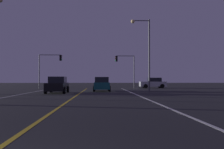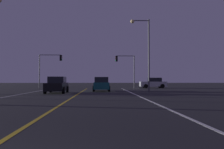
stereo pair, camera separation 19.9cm
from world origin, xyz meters
TOP-DOWN VIEW (x-y plane):
  - lane_edge_right at (5.42, 14.67)m, footprint 0.16×41.35m
  - lane_center_divider at (0.00, 14.67)m, footprint 0.16×41.35m
  - car_ahead_far at (2.25, 26.79)m, footprint 2.02×4.30m
  - car_oncoming at (-2.35, 22.78)m, footprint 2.02×4.30m
  - car_crossing_side at (10.83, 37.06)m, footprint 4.30×2.02m
  - traffic_light_near_right at (6.00, 35.85)m, footprint 3.12×0.36m
  - traffic_light_near_left at (-5.74, 35.85)m, footprint 3.64×0.36m
  - street_lamp_right_far at (7.10, 24.42)m, footprint 2.17×0.44m

SIDE VIEW (x-z plane):
  - lane_edge_right at x=5.42m, z-range 0.00..0.01m
  - lane_center_divider at x=0.00m, z-range 0.00..0.01m
  - car_ahead_far at x=2.25m, z-range -0.03..1.67m
  - car_oncoming at x=-2.35m, z-range -0.03..1.67m
  - car_crossing_side at x=10.83m, z-range -0.03..1.67m
  - traffic_light_near_right at x=6.00m, z-range 1.28..6.50m
  - traffic_light_near_left at x=-5.74m, z-range 1.33..6.65m
  - street_lamp_right_far at x=7.10m, z-range 1.09..9.27m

